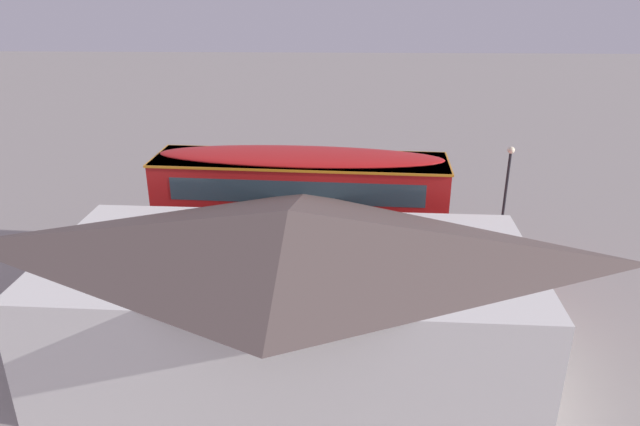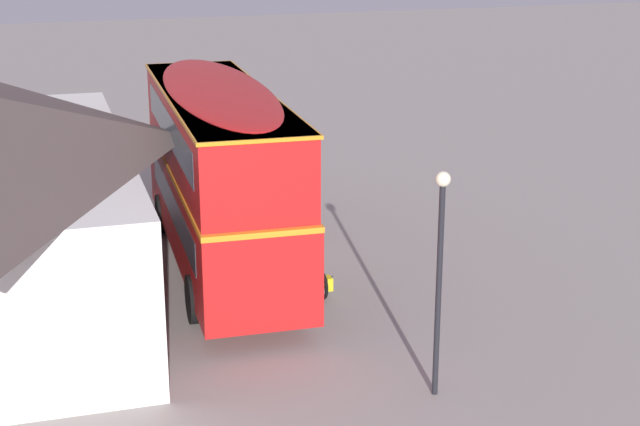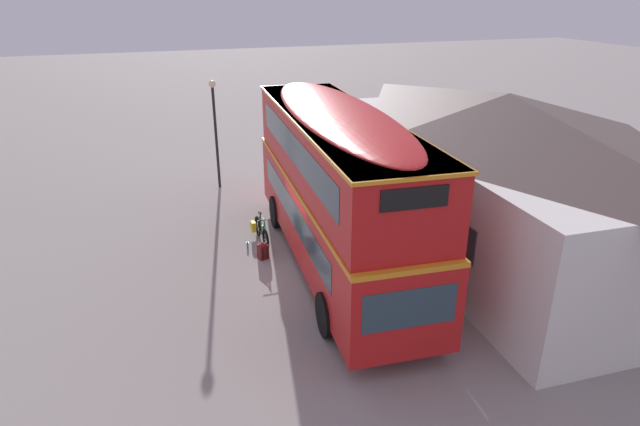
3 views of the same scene
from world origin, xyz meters
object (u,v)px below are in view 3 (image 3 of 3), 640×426
backpack_on_ground (263,251)px  street_lamp (215,123)px  double_decker_bus (337,182)px  touring_bicycle (261,231)px  water_bottle_blue_sports (248,245)px

backpack_on_ground → street_lamp: bearing=-177.6°
backpack_on_ground → street_lamp: size_ratio=0.12×
double_decker_bus → touring_bicycle: 3.70m
backpack_on_ground → street_lamp: 7.27m
touring_bicycle → street_lamp: 6.12m
double_decker_bus → street_lamp: 8.27m
double_decker_bus → water_bottle_blue_sports: 3.96m
touring_bicycle → backpack_on_ground: size_ratio=3.40×
backpack_on_ground → street_lamp: street_lamp is taller
double_decker_bus → water_bottle_blue_sports: (-2.02, -2.27, -2.55)m
backpack_on_ground → water_bottle_blue_sports: 0.97m
double_decker_bus → touring_bicycle: double_decker_bus is taller
water_bottle_blue_sports → backpack_on_ground: bearing=19.0°
water_bottle_blue_sports → street_lamp: 6.50m
touring_bicycle → backpack_on_ground: touring_bicycle is taller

